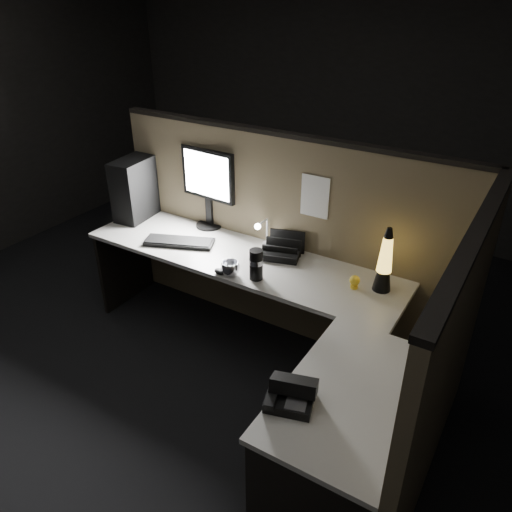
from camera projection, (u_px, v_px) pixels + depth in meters
The scene contains 17 objects.
floor at pixel (210, 398), 3.25m from camera, with size 6.00×6.00×0.00m, color black.
room_shell at pixel (195, 157), 2.46m from camera, with size 6.00×6.00×6.00m.
partition_back at pixel (282, 240), 3.58m from camera, with size 2.66×0.06×1.50m, color brown.
partition_right at pixel (444, 376), 2.35m from camera, with size 0.06×1.66×1.50m, color brown.
desk at pixel (254, 314), 3.07m from camera, with size 2.60×1.60×0.73m.
pc_tower at pixel (138, 187), 3.90m from camera, with size 0.20×0.45×0.47m, color black.
monitor at pixel (208, 181), 3.66m from camera, with size 0.47×0.20×0.60m.
keyboard at pixel (179, 242), 3.57m from camera, with size 0.49×0.16×0.02m, color black.
mouse at pixel (220, 271), 3.20m from camera, with size 0.08×0.06×0.03m, color black.
clip_lamp at pixel (262, 232), 3.44m from camera, with size 0.04×0.17×0.22m.
organizer at pixel (283, 250), 3.40m from camera, with size 0.29×0.27×0.18m.
lava_lamp at pixel (385, 265), 2.96m from camera, with size 0.11×0.11×0.41m.
travel_mug at pixel (256, 264), 3.11m from camera, with size 0.09×0.09×0.20m, color black.
steel_mug at pixel (230, 269), 3.17m from camera, with size 0.12×0.12×0.09m, color silver.
figurine at pixel (355, 280), 3.03m from camera, with size 0.06×0.06×0.06m, color yellow.
pinned_paper at pixel (315, 197), 3.24m from camera, with size 0.20×0.00×0.28m, color white.
desk_phone at pixel (290, 393), 2.21m from camera, with size 0.25×0.25×0.13m.
Camera 1 is at (1.51, -1.88, 2.38)m, focal length 35.00 mm.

